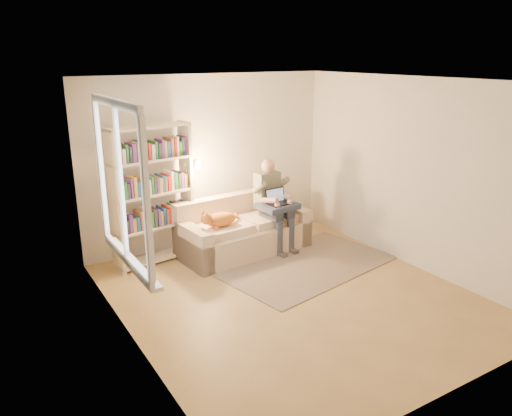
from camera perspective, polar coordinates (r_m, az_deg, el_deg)
floor at (r=6.32m, az=4.10°, el=-9.91°), size 4.50×4.50×0.00m
ceiling at (r=5.63m, az=4.68°, el=14.34°), size 4.00×4.50×0.02m
wall_left at (r=4.99m, az=-14.64°, el=-1.81°), size 0.02×4.50×2.60m
wall_right at (r=7.17m, az=17.51°, el=3.71°), size 0.02×4.50×2.60m
wall_back at (r=7.72m, az=-5.43°, el=5.39°), size 4.00×0.02×2.60m
wall_front at (r=4.33m, az=22.07°, el=-5.56°), size 4.00×0.02×2.60m
window at (r=5.17m, az=-14.81°, el=-0.30°), size 0.12×1.52×1.69m
sofa at (r=7.52m, az=-1.55°, el=-2.79°), size 2.02×1.04×0.83m
person at (r=7.51m, az=1.89°, el=0.99°), size 0.42×0.62×1.37m
cat at (r=7.07m, az=-4.16°, el=-1.29°), size 0.69×0.28×0.25m
blanket at (r=7.42m, az=2.28°, el=0.19°), size 0.58×0.49×0.08m
laptop at (r=7.40m, az=2.24°, el=0.91°), size 0.36×0.28×0.30m
bookshelf at (r=7.06m, az=-11.78°, el=2.22°), size 1.34×0.48×1.97m
rug at (r=7.17m, az=5.81°, el=-6.47°), size 2.67×1.87×0.01m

